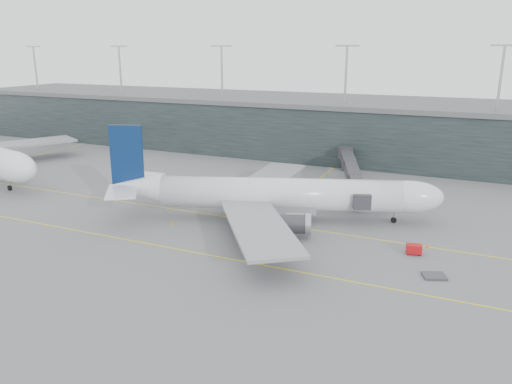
% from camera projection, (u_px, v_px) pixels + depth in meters
% --- Properties ---
extents(ground, '(320.00, 320.00, 0.00)m').
position_uv_depth(ground, '(247.00, 212.00, 90.42)').
color(ground, '#58585C').
rests_on(ground, ground).
extents(taxiline_a, '(160.00, 0.25, 0.02)m').
position_uv_depth(taxiline_a, '(237.00, 218.00, 86.91)').
color(taxiline_a, yellow).
rests_on(taxiline_a, ground).
extents(taxiline_b, '(160.00, 0.25, 0.02)m').
position_uv_depth(taxiline_b, '(189.00, 251.00, 72.88)').
color(taxiline_b, yellow).
rests_on(taxiline_b, ground).
extents(taxiline_lead_main, '(0.25, 60.00, 0.02)m').
position_uv_depth(taxiline_lead_main, '(308.00, 188.00, 106.00)').
color(taxiline_lead_main, yellow).
rests_on(taxiline_lead_main, ground).
extents(taxiline_lead_adj, '(0.25, 60.00, 0.02)m').
position_uv_depth(taxiline_lead_adj, '(31.00, 156.00, 137.41)').
color(taxiline_lead_adj, yellow).
rests_on(taxiline_lead_adj, ground).
extents(terminal, '(240.00, 36.00, 29.00)m').
position_uv_depth(terminal, '(335.00, 126.00, 139.18)').
color(terminal, black).
rests_on(terminal, ground).
extents(main_aircraft, '(55.81, 51.46, 16.12)m').
position_uv_depth(main_aircraft, '(278.00, 195.00, 85.17)').
color(main_aircraft, silver).
rests_on(main_aircraft, ground).
extents(jet_bridge, '(14.43, 43.01, 5.78)m').
position_uv_depth(jet_bridge, '(361.00, 171.00, 102.07)').
color(jet_bridge, '#2E2E33').
rests_on(jet_bridge, ground).
extents(gse_cart, '(2.39, 1.81, 1.46)m').
position_uv_depth(gse_cart, '(414.00, 249.00, 71.63)').
color(gse_cart, '#AC0C10').
rests_on(gse_cart, ground).
extents(baggage_dolly, '(3.50, 3.17, 0.29)m').
position_uv_depth(baggage_dolly, '(434.00, 276.00, 64.60)').
color(baggage_dolly, '#36363B').
rests_on(baggage_dolly, ground).
extents(uld_a, '(2.62, 2.27, 2.08)m').
position_uv_depth(uld_a, '(249.00, 191.00, 99.89)').
color(uld_a, '#36353A').
rests_on(uld_a, ground).
extents(uld_b, '(2.10, 1.83, 1.65)m').
position_uv_depth(uld_b, '(263.00, 190.00, 101.22)').
color(uld_b, '#36353A').
rests_on(uld_b, ground).
extents(uld_c, '(2.10, 1.83, 1.66)m').
position_uv_depth(uld_c, '(267.00, 191.00, 100.29)').
color(uld_c, '#36353A').
rests_on(uld_c, ground).
extents(cone_nose, '(0.46, 0.46, 0.74)m').
position_uv_depth(cone_nose, '(428.00, 246.00, 74.01)').
color(cone_nose, orange).
rests_on(cone_nose, ground).
extents(cone_wing_stbd, '(0.47, 0.47, 0.75)m').
position_uv_depth(cone_wing_stbd, '(243.00, 251.00, 72.06)').
color(cone_wing_stbd, '#F4460D').
rests_on(cone_wing_stbd, ground).
extents(cone_wing_port, '(0.49, 0.49, 0.77)m').
position_uv_depth(cone_wing_port, '(304.00, 198.00, 97.54)').
color(cone_wing_port, '#CC700B').
rests_on(cone_wing_port, ground).
extents(cone_tail, '(0.45, 0.45, 0.72)m').
position_uv_depth(cone_tail, '(171.00, 222.00, 84.04)').
color(cone_tail, orange).
rests_on(cone_tail, ground).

